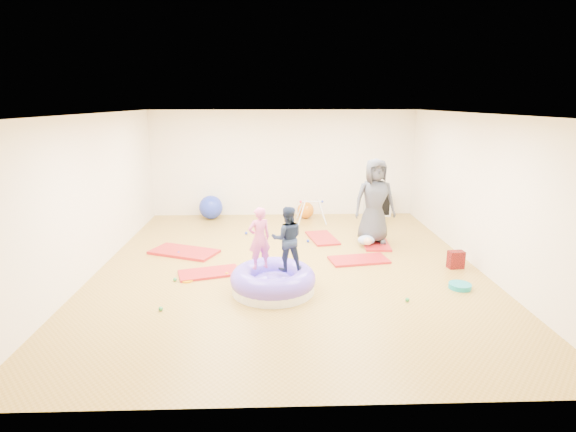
{
  "coord_description": "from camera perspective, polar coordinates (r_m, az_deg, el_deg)",
  "views": [
    {
      "loc": [
        -0.28,
        -7.93,
        3.01
      ],
      "look_at": [
        0.0,
        0.3,
        0.9
      ],
      "focal_mm": 28.0,
      "sensor_mm": 36.0,
      "label": 1
    }
  ],
  "objects": [
    {
      "name": "room",
      "position": [
        8.1,
        0.07,
        2.9
      ],
      "size": [
        7.01,
        8.01,
        2.81
      ],
      "color": "#AF883A",
      "rests_on": "ground"
    },
    {
      "name": "ball_pit_balls",
      "position": [
        8.3,
        -3.21,
        -6.66
      ],
      "size": [
        4.43,
        3.97,
        0.07
      ],
      "color": "red",
      "rests_on": "ground"
    },
    {
      "name": "child_pink",
      "position": [
        7.24,
        -3.66,
        -2.46
      ],
      "size": [
        0.44,
        0.37,
        1.03
      ],
      "primitive_type": "imported",
      "rotation": [
        0.0,
        0.0,
        3.53
      ],
      "color": "pink",
      "rests_on": "inflatable_cushion"
    },
    {
      "name": "gym_mat_front_left",
      "position": [
        8.24,
        -9.98,
        -7.12
      ],
      "size": [
        1.17,
        0.81,
        0.04
      ],
      "primitive_type": "cube",
      "rotation": [
        0.0,
        0.0,
        0.29
      ],
      "color": "#B1102E",
      "rests_on": "ground"
    },
    {
      "name": "adult_caregiver",
      "position": [
        9.74,
        10.95,
        1.89
      ],
      "size": [
        0.93,
        0.65,
        1.81
      ],
      "primitive_type": "imported",
      "rotation": [
        0.0,
        0.0,
        0.08
      ],
      "color": "#3B3D44",
      "rests_on": "gym_mat_rear_right"
    },
    {
      "name": "inflatable_cushion",
      "position": [
        7.38,
        -1.92,
        -8.27
      ],
      "size": [
        1.39,
        1.39,
        0.44
      ],
      "rotation": [
        0.0,
        0.0,
        0.37
      ],
      "color": "white",
      "rests_on": "ground"
    },
    {
      "name": "backpack",
      "position": [
        8.91,
        20.54,
        -5.2
      ],
      "size": [
        0.3,
        0.21,
        0.33
      ],
      "primitive_type": "cube",
      "rotation": [
        0.0,
        0.0,
        0.11
      ],
      "color": "maroon",
      "rests_on": "ground"
    },
    {
      "name": "infant_play_gym",
      "position": [
        11.41,
        2.99,
        1.01
      ],
      "size": [
        0.74,
        0.7,
        0.56
      ],
      "rotation": [
        0.0,
        0.0,
        -0.06
      ],
      "color": "silver",
      "rests_on": "ground"
    },
    {
      "name": "gym_mat_rear_right",
      "position": [
        9.95,
        11.04,
        -3.38
      ],
      "size": [
        0.61,
        1.11,
        0.04
      ],
      "primitive_type": "cube",
      "rotation": [
        0.0,
        0.0,
        1.5
      ],
      "color": "#B1102E",
      "rests_on": "ground"
    },
    {
      "name": "gym_mat_mid_left",
      "position": [
        9.43,
        -13.06,
        -4.46
      ],
      "size": [
        1.5,
        1.14,
        0.06
      ],
      "primitive_type": "cube",
      "rotation": [
        0.0,
        0.0,
        -0.4
      ],
      "color": "#B1102E",
      "rests_on": "ground"
    },
    {
      "name": "exercise_ball_orange",
      "position": [
        11.87,
        2.25,
        0.75
      ],
      "size": [
        0.44,
        0.44,
        0.44
      ],
      "primitive_type": "sphere",
      "color": "orange",
      "rests_on": "ground"
    },
    {
      "name": "yellow_toy",
      "position": [
        8.0,
        -12.67,
        -7.98
      ],
      "size": [
        0.2,
        0.2,
        0.03
      ],
      "primitive_type": "cylinder",
      "color": "#D88900",
      "rests_on": "ground"
    },
    {
      "name": "balance_disc",
      "position": [
        8.04,
        20.99,
        -8.3
      ],
      "size": [
        0.37,
        0.37,
        0.08
      ],
      "primitive_type": "cylinder",
      "color": "#0F8591",
      "rests_on": "ground"
    },
    {
      "name": "child_navy",
      "position": [
        7.17,
        -0.1,
        -2.51
      ],
      "size": [
        0.53,
        0.43,
        1.05
      ],
      "primitive_type": "imported",
      "rotation": [
        0.0,
        0.0,
        3.2
      ],
      "color": "#1C2742",
      "rests_on": "inflatable_cushion"
    },
    {
      "name": "gym_mat_right",
      "position": [
        8.86,
        8.98,
        -5.52
      ],
      "size": [
        1.19,
        0.73,
        0.05
      ],
      "primitive_type": "cube",
      "rotation": [
        0.0,
        0.0,
        0.16
      ],
      "color": "#B1102E",
      "rests_on": "ground"
    },
    {
      "name": "exercise_ball_blue",
      "position": [
        11.96,
        -9.76,
        1.1
      ],
      "size": [
        0.62,
        0.62,
        0.62
      ],
      "primitive_type": "sphere",
      "color": "#2032B3",
      "rests_on": "ground"
    },
    {
      "name": "gym_mat_center_back",
      "position": [
        10.15,
        4.38,
        -2.8
      ],
      "size": [
        0.72,
        1.15,
        0.04
      ],
      "primitive_type": "cube",
      "rotation": [
        0.0,
        0.0,
        1.75
      ],
      "color": "#B1102E",
      "rests_on": "ground"
    },
    {
      "name": "cube_shelf",
      "position": [
        12.35,
        11.32,
        1.58
      ],
      "size": [
        0.67,
        0.33,
        0.67
      ],
      "color": "silver",
      "rests_on": "ground"
    },
    {
      "name": "infant",
      "position": [
        9.66,
        9.94,
        -3.06
      ],
      "size": [
        0.36,
        0.37,
        0.21
      ],
      "color": "#A9BEEC",
      "rests_on": "gym_mat_rear_right"
    }
  ]
}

